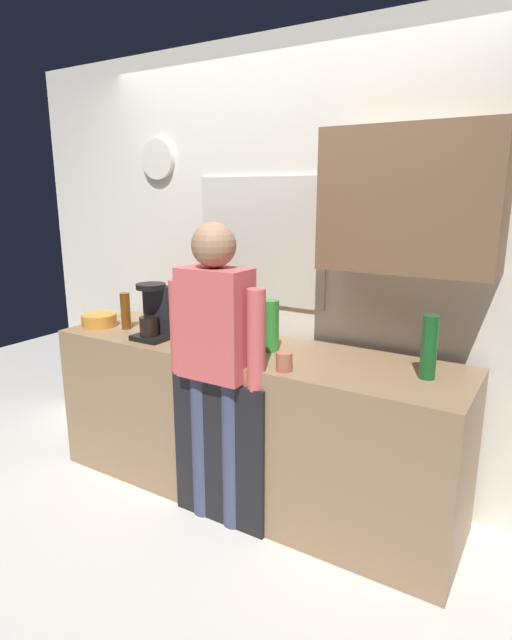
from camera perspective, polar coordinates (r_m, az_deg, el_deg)
ground_plane at (r=3.03m, az=-4.12°, el=-20.97°), size 8.00×8.00×0.00m
kitchen_counter at (r=3.02m, az=-0.90°, el=-11.22°), size 2.40×0.64×0.90m
dishwasher_panel at (r=2.79m, az=-4.27°, el=-14.60°), size 0.56×0.02×0.81m
back_wall_assembly at (r=3.05m, az=4.85°, el=6.90°), size 4.00×0.42×2.60m
coffee_maker at (r=3.06m, az=-11.11°, el=0.67°), size 0.20×0.20×0.33m
bottle_red_vinegar at (r=3.14m, az=-1.89°, el=0.57°), size 0.06×0.06×0.22m
bottle_clear_soda at (r=2.77m, az=1.64°, el=-0.63°), size 0.09×0.09×0.28m
bottle_olive_oil at (r=3.30m, az=-9.93°, el=1.31°), size 0.06×0.06×0.25m
bottle_amber_beer at (r=3.32m, az=-14.29°, el=0.98°), size 0.06×0.06×0.23m
bottle_green_wine at (r=2.48m, az=18.68°, el=-2.89°), size 0.07×0.07×0.30m
bottle_dark_sauce at (r=3.16m, az=-5.94°, el=0.24°), size 0.06×0.06×0.18m
cup_terracotta_mug at (r=2.48m, az=3.15°, el=-4.63°), size 0.08×0.08×0.09m
mixing_bowl at (r=3.45m, az=-17.02°, el=-0.01°), size 0.22×0.22×0.08m
storage_canister at (r=2.97m, az=0.39°, el=-0.71°), size 0.14×0.14×0.17m
person_at_sink at (r=2.61m, az=-4.48°, el=-3.64°), size 0.57×0.22×1.60m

